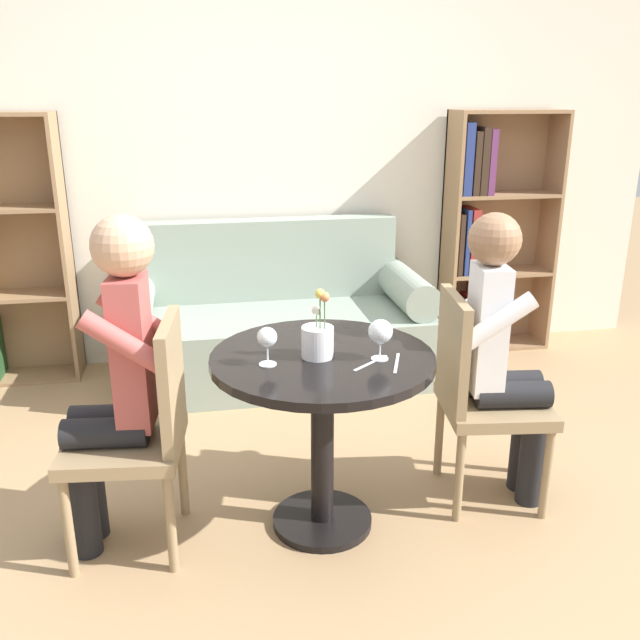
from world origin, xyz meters
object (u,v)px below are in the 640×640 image
object	(u,v)px
bookshelf_right	(484,234)
person_right	(504,353)
couch	(274,327)
wine_glass_left	(267,338)
wine_glass_right	(380,333)
flower_vase	(318,339)
chair_left	(143,427)
person_left	(114,378)
chair_right	(478,390)

from	to	relation	value
bookshelf_right	person_right	bearing A→B (deg)	-110.98
couch	wine_glass_left	size ratio (longest dim) A/B	12.96
couch	wine_glass_right	size ratio (longest dim) A/B	12.04
wine_glass_left	flower_vase	world-z (taller)	flower_vase
chair_left	wine_glass_left	size ratio (longest dim) A/B	6.37
person_left	wine_glass_right	distance (m)	0.97
person_right	wine_glass_left	bearing A→B (deg)	104.80
bookshelf_right	flower_vase	distance (m)	2.35
bookshelf_right	wine_glass_right	distance (m)	2.27
flower_vase	bookshelf_right	bearing A→B (deg)	51.71
chair_left	person_right	bearing A→B (deg)	98.66
chair_right	wine_glass_right	world-z (taller)	chair_right
bookshelf_right	chair_left	distance (m)	2.79
chair_left	chair_right	world-z (taller)	same
bookshelf_right	wine_glass_right	bearing A→B (deg)	-122.95
bookshelf_right	wine_glass_left	xyz separation A→B (m)	(-1.64, -1.88, 0.06)
chair_right	flower_vase	distance (m)	0.76
person_right	wine_glass_right	distance (m)	0.61
couch	chair_left	world-z (taller)	couch
couch	person_left	xyz separation A→B (m)	(-0.75, -1.53, 0.38)
couch	bookshelf_right	distance (m)	1.53
chair_left	person_right	distance (m)	1.44
chair_right	person_left	xyz separation A→B (m)	(-1.42, -0.06, 0.19)
couch	chair_right	world-z (taller)	couch
person_left	wine_glass_right	size ratio (longest dim) A/B	8.39
chair_left	wine_glass_right	bearing A→B (deg)	90.52
chair_left	couch	bearing A→B (deg)	163.01
bookshelf_right	chair_left	xyz separation A→B (m)	(-2.10, -1.82, -0.28)
flower_vase	chair_right	bearing A→B (deg)	8.35
chair_right	wine_glass_left	world-z (taller)	chair_right
person_left	wine_glass_right	xyz separation A→B (m)	(0.95, -0.11, 0.15)
person_right	flower_vase	xyz separation A→B (m)	(-0.78, -0.08, 0.15)
person_right	couch	bearing A→B (deg)	34.38
person_left	bookshelf_right	bearing A→B (deg)	135.84
bookshelf_right	wine_glass_right	world-z (taller)	bookshelf_right
wine_glass_right	chair_right	bearing A→B (deg)	19.28
flower_vase	couch	bearing A→B (deg)	89.24
chair_right	person_left	bearing A→B (deg)	99.90
wine_glass_left	wine_glass_right	xyz separation A→B (m)	(0.41, -0.02, 0.00)
bookshelf_right	person_left	bearing A→B (deg)	-140.54
chair_left	person_left	xyz separation A→B (m)	(-0.08, 0.02, 0.19)
couch	wine_glass_left	xyz separation A→B (m)	(-0.21, -1.62, 0.52)
couch	wine_glass_right	distance (m)	1.73
couch	person_right	size ratio (longest dim) A/B	1.49
couch	wine_glass_right	world-z (taller)	couch
person_left	person_right	xyz separation A→B (m)	(1.51, 0.04, -0.03)
chair_left	wine_glass_left	distance (m)	0.57
flower_vase	person_right	bearing A→B (deg)	6.01
wine_glass_left	flower_vase	bearing A→B (deg)	12.61
person_left	chair_left	bearing A→B (deg)	85.56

